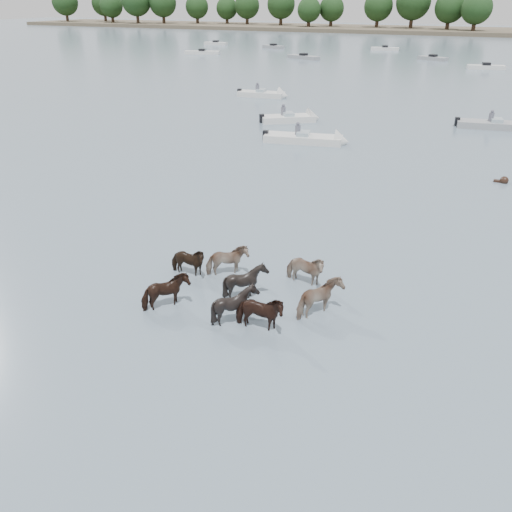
% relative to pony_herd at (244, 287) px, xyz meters
% --- Properties ---
extents(ground, '(400.00, 400.00, 0.00)m').
position_rel_pony_herd_xyz_m(ground, '(-0.57, -0.37, -0.51)').
color(ground, slate).
rests_on(ground, ground).
extents(shoreline, '(160.00, 30.00, 1.00)m').
position_rel_pony_herd_xyz_m(shoreline, '(-70.57, 149.63, -0.01)').
color(shoreline, '#4C4233').
rests_on(shoreline, ground).
extents(pony_herd, '(6.30, 4.32, 1.32)m').
position_rel_pony_herd_xyz_m(pony_herd, '(0.00, 0.00, 0.00)').
color(pony_herd, black).
rests_on(pony_herd, ground).
extents(swimming_pony, '(0.72, 0.44, 0.44)m').
position_rel_pony_herd_xyz_m(swimming_pony, '(7.18, 16.24, -0.41)').
color(swimming_pony, black).
rests_on(swimming_pony, ground).
extents(motorboat_a, '(4.69, 3.95, 1.92)m').
position_rel_pony_herd_xyz_m(motorboat_a, '(-7.90, 25.73, -0.28)').
color(motorboat_a, silver).
rests_on(motorboat_a, ground).
extents(motorboat_b, '(5.84, 2.64, 1.92)m').
position_rel_pony_herd_xyz_m(motorboat_b, '(-4.44, 19.92, -0.29)').
color(motorboat_b, silver).
rests_on(motorboat_b, ground).
extents(motorboat_c, '(6.12, 2.49, 1.92)m').
position_rel_pony_herd_xyz_m(motorboat_c, '(7.09, 29.76, -0.29)').
color(motorboat_c, gray).
rests_on(motorboat_c, ground).
extents(motorboat_f, '(5.17, 2.20, 1.92)m').
position_rel_pony_herd_xyz_m(motorboat_f, '(-14.28, 34.88, -0.29)').
color(motorboat_f, silver).
rests_on(motorboat_f, ground).
extents(distant_flotilla, '(103.38, 24.52, 0.93)m').
position_rel_pony_herd_xyz_m(distant_flotilla, '(-0.34, 78.53, -0.26)').
color(distant_flotilla, silver).
rests_on(distant_flotilla, ground).
extents(treeline, '(145.00, 19.12, 12.59)m').
position_rel_pony_herd_xyz_m(treeline, '(-73.89, 146.79, 6.21)').
color(treeline, '#382619').
rests_on(treeline, ground).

